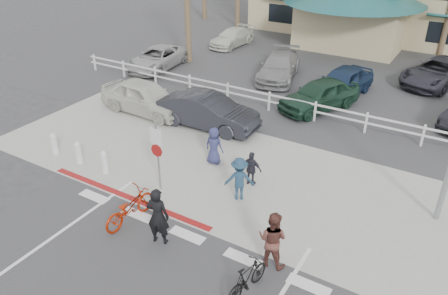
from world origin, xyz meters
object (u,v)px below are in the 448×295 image
Objects in this scene: bike_black at (247,279)px; car_red_compact at (145,97)px; car_white_sedan at (208,111)px; sign_post at (158,154)px; bike_red at (129,207)px.

car_red_compact is (-9.82, 7.64, 0.32)m from bike_black.
car_white_sedan is at bearing -84.94° from car_red_compact.
bike_red is at bearing -80.94° from sign_post.
sign_post is at bearing -168.48° from car_white_sedan.
car_red_compact is (-5.16, 6.94, 0.27)m from bike_red.
sign_post is 2.17m from bike_red.
car_red_compact reaches higher than car_white_sedan.
car_white_sedan is at bearing 103.97° from sign_post.
car_white_sedan is at bearing -73.74° from bike_red.
bike_black is 0.34× the size of car_white_sedan.
bike_red is 7.33m from car_white_sedan.
sign_post is 5.40m from car_white_sedan.
car_red_compact reaches higher than bike_red.
sign_post is 1.80× the size of bike_black.
sign_post is 6.99m from car_red_compact.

